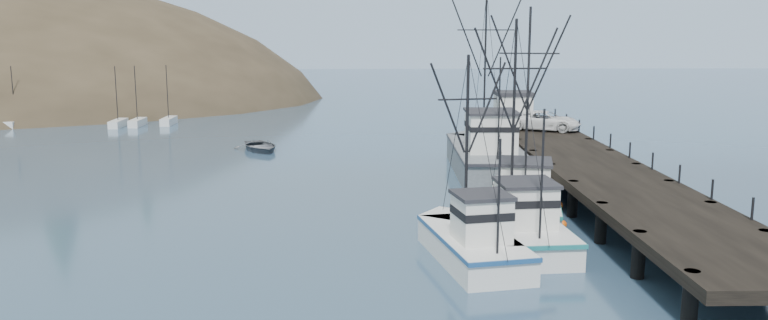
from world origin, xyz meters
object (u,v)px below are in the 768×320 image
trawler_mid (471,242)px  trawler_far (524,200)px  pier (593,169)px  motorboat (260,151)px  pier_shed (513,108)px  trawler_near (516,225)px  work_vessel (486,154)px  pickup_truck (545,121)px

trawler_mid → trawler_far: 8.96m
pier → trawler_mid: (-9.15, -12.37, -0.87)m
trawler_far → motorboat: trawler_far is taller
trawler_mid → pier_shed: size_ratio=2.93×
trawler_near → motorboat: bearing=120.8°
trawler_near → pier_shed: 28.26m
trawler_near → trawler_mid: size_ratio=1.17×
trawler_near → trawler_mid: trawler_near is taller
work_vessel → motorboat: (-17.34, 9.30, -1.23)m
trawler_near → pickup_truck: size_ratio=1.96×
pier_shed → trawler_far: bearing=-99.2°
trawler_near → motorboat: 31.30m
trawler_mid → motorboat: (-13.50, 29.57, -0.82)m
pier_shed → pickup_truck: bearing=-60.9°
work_vessel → motorboat: work_vessel is taller
trawler_near → trawler_far: trawler_far is taller
trawler_mid → pier_shed: (7.65, 30.37, 2.60)m
pier → trawler_far: (-5.11, -4.37, -0.87)m
pickup_truck → motorboat: size_ratio=1.09×
trawler_near → trawler_far: 5.51m
pier → trawler_far: size_ratio=3.79×
pier_shed → motorboat: size_ratio=0.63×
trawler_far → pier_shed: trawler_far is taller
trawler_mid → work_vessel: 20.63m
trawler_near → motorboat: trawler_near is taller
trawler_mid → motorboat: bearing=114.5°
work_vessel → pier_shed: bearing=69.3°
motorboat → trawler_near: bearing=-82.8°
pier_shed → pickup_truck: pier_shed is taller
trawler_near → trawler_mid: 3.70m
work_vessel → pickup_truck: (5.75, 6.62, 1.55)m
pier_shed → work_vessel: bearing=-110.7°
pier → work_vessel: (-5.31, 7.90, -0.46)m
trawler_far → pickup_truck: size_ratio=2.08×
trawler_mid → work_vessel: work_vessel is taller
trawler_near → pickup_truck: 25.27m
pier → pier_shed: bearing=94.8°
trawler_far → pier_shed: bearing=80.8°
trawler_far → motorboat: size_ratio=2.27×
trawler_near → motorboat: size_ratio=2.14×
trawler_near → work_vessel: bearing=85.8°
trawler_near → pickup_truck: (7.05, 24.19, 1.96)m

